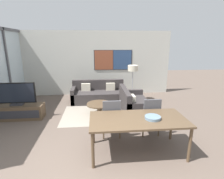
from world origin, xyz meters
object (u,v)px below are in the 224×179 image
object	(u,v)px
coffee_table	(99,106)
dining_table	(138,121)
sofa_main	(98,95)
fruit_bowl	(153,117)
television	(16,94)
sofa_side	(133,105)
floor_lamp	(133,70)
tv_console	(18,112)
dining_chair_centre	(150,115)
dining_chair_left	(111,117)

from	to	relation	value
coffee_table	dining_table	size ratio (longest dim) A/B	0.41
sofa_main	fruit_bowl	xyz separation A→B (m)	(1.05, -3.54, 0.53)
television	sofa_side	bearing A→B (deg)	2.00
coffee_table	floor_lamp	bearing A→B (deg)	42.72
sofa_side	tv_console	bearing A→B (deg)	92.01
dining_chair_centre	floor_lamp	distance (m)	2.77
television	dining_table	distance (m)	3.84
television	sofa_main	xyz separation A→B (m)	(2.50, 1.45, -0.51)
dining_chair_left	fruit_bowl	bearing A→B (deg)	-42.97
television	sofa_main	size ratio (longest dim) A/B	0.56
tv_console	dining_table	xyz separation A→B (m)	(3.26, -2.03, 0.49)
coffee_table	dining_chair_left	distance (m)	1.48
floor_lamp	television	bearing A→B (deg)	-160.95
dining_chair_centre	sofa_main	bearing A→B (deg)	114.11
tv_console	sofa_side	distance (m)	3.63
tv_console	floor_lamp	xyz separation A→B (m)	(3.85, 1.33, 1.03)
tv_console	dining_chair_centre	world-z (taller)	dining_chair_centre
coffee_table	floor_lamp	world-z (taller)	floor_lamp
sofa_side	fruit_bowl	world-z (taller)	fruit_bowl
dining_chair_left	dining_table	bearing A→B (deg)	-54.09
fruit_bowl	dining_chair_centre	bearing A→B (deg)	75.00
dining_chair_centre	fruit_bowl	world-z (taller)	dining_chair_centre
coffee_table	television	bearing A→B (deg)	-178.07
dining_chair_centre	tv_console	bearing A→B (deg)	160.39
television	floor_lamp	bearing A→B (deg)	19.05
dining_chair_left	floor_lamp	size ratio (longest dim) A/B	0.67
dining_table	dining_chair_left	distance (m)	0.86
television	dining_chair_centre	xyz separation A→B (m)	(3.75, -1.34, -0.26)
dining_chair_centre	floor_lamp	bearing A→B (deg)	87.84
sofa_main	fruit_bowl	distance (m)	3.73
sofa_main	fruit_bowl	world-z (taller)	fruit_bowl
fruit_bowl	floor_lamp	bearing A→B (deg)	84.97
tv_console	coffee_table	distance (m)	2.51
fruit_bowl	floor_lamp	xyz separation A→B (m)	(0.30, 3.42, 0.45)
sofa_side	dining_table	world-z (taller)	sofa_side
tv_console	coffee_table	xyz separation A→B (m)	(2.50, 0.09, 0.06)
sofa_side	dining_chair_left	size ratio (longest dim) A/B	1.64
sofa_main	tv_console	bearing A→B (deg)	-149.86
tv_console	dining_chair_centre	xyz separation A→B (m)	(3.75, -1.34, 0.31)
tv_console	coffee_table	world-z (taller)	tv_console
tv_console	dining_table	bearing A→B (deg)	-31.95
television	dining_chair_centre	world-z (taller)	television
television	sofa_main	bearing A→B (deg)	30.13
television	fruit_bowl	bearing A→B (deg)	-30.41
sofa_side	dining_table	bearing A→B (deg)	170.33
sofa_main	coffee_table	bearing A→B (deg)	-90.00
coffee_table	fruit_bowl	size ratio (longest dim) A/B	2.49
dining_table	dining_chair_centre	xyz separation A→B (m)	(0.49, 0.70, -0.18)
coffee_table	dining_chair_centre	distance (m)	1.91
fruit_bowl	floor_lamp	world-z (taller)	floor_lamp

